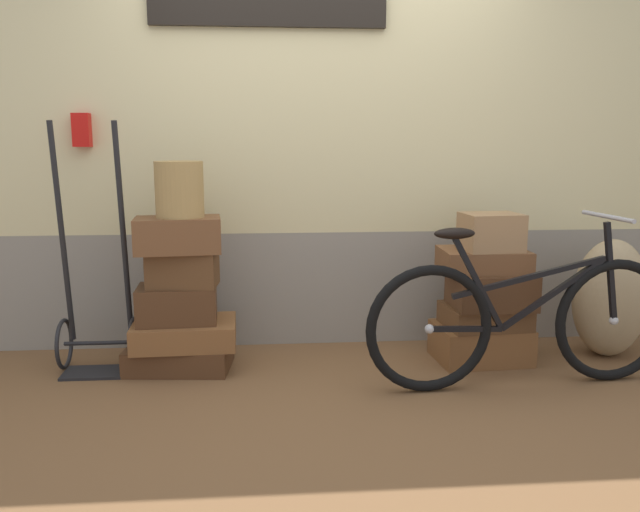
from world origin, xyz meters
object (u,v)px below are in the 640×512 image
object	(u,v)px
suitcase_8	(483,260)
burlap_sack	(610,298)
suitcase_0	(180,357)
suitcase_1	(185,333)
suitcase_9	(491,232)
suitcase_4	(178,235)
suitcase_3	(183,269)
luggage_trolley	(97,314)
suitcase_7	(491,290)
bicycle	(523,321)
suitcase_5	(480,343)
wicker_basket	(179,189)
suitcase_6	(485,316)
suitcase_2	(177,304)

from	to	relation	value
suitcase_8	burlap_sack	xyz separation A→B (m)	(0.82, 0.02, -0.25)
suitcase_0	suitcase_1	size ratio (longest dim) A/B	1.00
suitcase_9	suitcase_4	bearing A→B (deg)	175.05
suitcase_0	burlap_sack	world-z (taller)	burlap_sack
suitcase_3	luggage_trolley	bearing A→B (deg)	178.33
suitcase_7	suitcase_1	bearing A→B (deg)	178.10
suitcase_8	bicycle	xyz separation A→B (m)	(0.08, -0.43, -0.25)
suitcase_0	suitcase_5	size ratio (longest dim) A/B	1.09
suitcase_1	wicker_basket	world-z (taller)	wicker_basket
suitcase_7	suitcase_9	size ratio (longest dim) A/B	1.42
bicycle	suitcase_0	bearing A→B (deg)	167.20
suitcase_1	wicker_basket	distance (m)	0.84
suitcase_4	luggage_trolley	xyz separation A→B (m)	(-0.49, 0.07, -0.47)
suitcase_4	wicker_basket	size ratio (longest dim) A/B	1.51
wicker_basket	burlap_sack	distance (m)	2.68
suitcase_7	bicycle	size ratio (longest dim) A/B	0.27
suitcase_0	suitcase_3	world-z (taller)	suitcase_3
suitcase_0	suitcase_6	xyz separation A→B (m)	(1.82, -0.01, 0.21)
suitcase_9	wicker_basket	bearing A→B (deg)	174.81
wicker_basket	luggage_trolley	size ratio (longest dim) A/B	0.22
suitcase_5	suitcase_7	world-z (taller)	suitcase_7
suitcase_7	bicycle	xyz separation A→B (m)	(0.05, -0.38, -0.09)
suitcase_4	burlap_sack	world-z (taller)	suitcase_4
suitcase_2	suitcase_4	xyz separation A→B (m)	(0.02, -0.02, 0.41)
suitcase_7	suitcase_8	xyz separation A→B (m)	(-0.04, 0.05, 0.17)
wicker_basket	bicycle	world-z (taller)	wicker_basket
suitcase_5	suitcase_6	world-z (taller)	suitcase_6
suitcase_0	suitcase_2	bearing A→B (deg)	-89.89
luggage_trolley	burlap_sack	xyz separation A→B (m)	(3.09, -0.02, 0.04)
wicker_basket	suitcase_3	bearing A→B (deg)	73.99
suitcase_5	wicker_basket	distance (m)	2.01
bicycle	wicker_basket	bearing A→B (deg)	167.49
suitcase_2	suitcase_5	world-z (taller)	suitcase_2
suitcase_9	bicycle	bearing A→B (deg)	-86.06
suitcase_0	suitcase_6	distance (m)	1.83
wicker_basket	suitcase_8	bearing A→B (deg)	0.76
suitcase_7	suitcase_5	bearing A→B (deg)	121.73
suitcase_3	suitcase_7	bearing A→B (deg)	3.17
suitcase_2	suitcase_5	bearing A→B (deg)	-2.64
suitcase_5	luggage_trolley	bearing A→B (deg)	174.81
suitcase_4	suitcase_5	world-z (taller)	suitcase_4
suitcase_4	suitcase_7	bearing A→B (deg)	-6.04
suitcase_6	burlap_sack	xyz separation A→B (m)	(0.80, 0.04, 0.08)
suitcase_2	suitcase_3	xyz separation A→B (m)	(0.04, -0.01, 0.21)
suitcase_6	burlap_sack	world-z (taller)	burlap_sack
suitcase_0	luggage_trolley	size ratio (longest dim) A/B	0.41
suitcase_5	suitcase_9	bearing A→B (deg)	-68.46
suitcase_3	wicker_basket	xyz separation A→B (m)	(-0.00, -0.01, 0.45)
suitcase_2	wicker_basket	xyz separation A→B (m)	(0.04, -0.01, 0.66)
suitcase_5	bicycle	xyz separation A→B (m)	(0.08, -0.43, 0.26)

